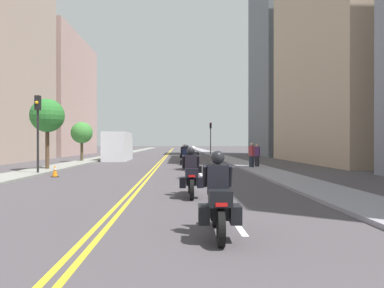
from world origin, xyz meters
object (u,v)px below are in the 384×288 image
object	(u,v)px
traffic_light_far	(211,133)
motorcycle_0	(218,202)
motorcycle_5	(184,154)
street_tree_1	(82,133)
pedestrian_0	(257,155)
traffic_light_near	(38,120)
motorcycle_1	(191,177)
motorcycle_3	(185,160)
motorcycle_4	(187,157)
motorcycle_2	(193,166)
motorcycle_6	(184,153)
parked_truck	(119,148)
street_tree_0	(47,116)
pedestrian_1	(252,155)
traffic_cone_0	(55,171)

from	to	relation	value
traffic_light_far	motorcycle_0	bearing A→B (deg)	-95.07
motorcycle_5	street_tree_1	distance (m)	9.62
motorcycle_0	pedestrian_0	xyz separation A→B (m)	(4.76, 17.90, 0.22)
motorcycle_5	traffic_light_near	world-z (taller)	traffic_light_near
motorcycle_0	motorcycle_1	size ratio (longest dim) A/B	0.97
motorcycle_3	motorcycle_4	size ratio (longest dim) A/B	1.06
motorcycle_0	motorcycle_4	size ratio (longest dim) A/B	1.01
motorcycle_3	pedestrian_0	world-z (taller)	pedestrian_0
motorcycle_2	motorcycle_3	size ratio (longest dim) A/B	0.96
pedestrian_0	street_tree_1	world-z (taller)	street_tree_1
motorcycle_6	street_tree_1	world-z (taller)	street_tree_1
traffic_light_near	parked_truck	size ratio (longest dim) A/B	0.67
motorcycle_4	street_tree_0	world-z (taller)	street_tree_0
motorcycle_1	parked_truck	world-z (taller)	parked_truck
pedestrian_1	parked_truck	world-z (taller)	parked_truck
motorcycle_6	street_tree_0	bearing A→B (deg)	-116.35
motorcycle_5	traffic_light_near	xyz separation A→B (m)	(-8.31, -13.72, 2.38)
motorcycle_0	street_tree_1	world-z (taller)	street_tree_1
motorcycle_5	motorcycle_4	bearing A→B (deg)	-89.31
pedestrian_1	motorcycle_0	bearing A→B (deg)	137.00
motorcycle_2	motorcycle_6	bearing A→B (deg)	90.31
motorcycle_4	street_tree_0	size ratio (longest dim) A/B	0.46
motorcycle_0	motorcycle_5	distance (m)	26.98
street_tree_0	traffic_light_far	bearing A→B (deg)	64.28
traffic_cone_0	parked_truck	xyz separation A→B (m)	(0.40, 17.11, 0.96)
street_tree_1	motorcycle_6	bearing A→B (deg)	32.97
motorcycle_3	pedestrian_1	bearing A→B (deg)	5.00
motorcycle_5	street_tree_1	world-z (taller)	street_tree_1
motorcycle_3	parked_truck	distance (m)	14.11
traffic_cone_0	street_tree_1	bearing A→B (deg)	99.84
pedestrian_1	street_tree_0	xyz separation A→B (m)	(-13.30, -0.94, 2.56)
street_tree_1	traffic_cone_0	bearing A→B (deg)	-80.16
motorcycle_3	motorcycle_6	distance (m)	15.85
traffic_cone_0	parked_truck	world-z (taller)	parked_truck
traffic_cone_0	street_tree_0	size ratio (longest dim) A/B	0.14
motorcycle_3	traffic_cone_0	size ratio (longest dim) A/B	3.49
motorcycle_2	traffic_light_far	xyz separation A→B (m)	(3.83, 32.39, 2.52)
motorcycle_5	parked_truck	bearing A→B (deg)	161.35
motorcycle_2	parked_truck	size ratio (longest dim) A/B	0.33
traffic_cone_0	pedestrian_0	size ratio (longest dim) A/B	0.37
motorcycle_0	pedestrian_1	size ratio (longest dim) A/B	1.20
motorcycle_1	motorcycle_6	bearing A→B (deg)	89.18
motorcycle_2	traffic_light_far	size ratio (longest dim) A/B	0.47
motorcycle_5	pedestrian_1	distance (m)	10.83
motorcycle_5	traffic_cone_0	bearing A→B (deg)	-115.85
motorcycle_0	motorcycle_2	world-z (taller)	motorcycle_0
traffic_cone_0	traffic_light_near	size ratio (longest dim) A/B	0.15
motorcycle_4	motorcycle_3	bearing A→B (deg)	-93.40
motorcycle_6	motorcycle_5	bearing A→B (deg)	-88.98
parked_truck	motorcycle_3	bearing A→B (deg)	-62.73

